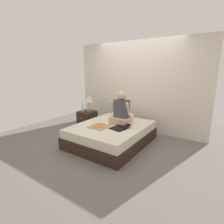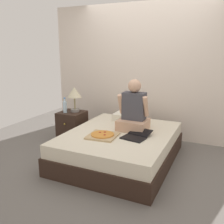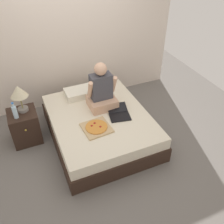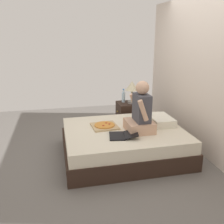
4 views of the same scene
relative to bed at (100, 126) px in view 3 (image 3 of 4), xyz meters
name	(u,v)px [view 3 (image 3 of 4)]	position (x,y,z in m)	size (l,w,h in m)	color
ground_plane	(100,136)	(0.00, 0.00, -0.22)	(5.92, 5.92, 0.00)	#66605B
wall_back	(72,38)	(0.00, 1.31, 1.03)	(3.92, 0.12, 2.50)	beige
bed	(100,126)	(0.00, 0.00, 0.00)	(1.54, 1.89, 0.45)	black
nightstand_left	(25,126)	(-1.14, 0.41, 0.05)	(0.44, 0.47, 0.55)	black
lamp_on_left_nightstand	(19,93)	(-1.10, 0.46, 0.66)	(0.26, 0.26, 0.45)	gray
water_bottle	(15,112)	(-1.22, 0.32, 0.44)	(0.07, 0.07, 0.28)	silver
pillow	(80,92)	(-0.11, 0.67, 0.29)	(0.52, 0.34, 0.12)	silver
person_seated	(101,91)	(0.13, 0.22, 0.52)	(0.47, 0.40, 0.78)	tan
laptop	(119,114)	(0.29, -0.12, 0.25)	(0.39, 0.47, 0.07)	black
pizza_box	(97,128)	(-0.16, -0.28, 0.25)	(0.43, 0.43, 0.05)	tan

